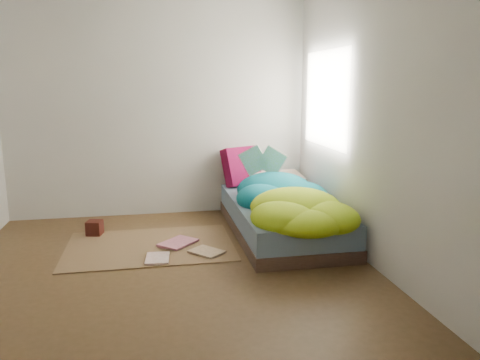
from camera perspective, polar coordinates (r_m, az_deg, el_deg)
name	(u,v)px	position (r m, az deg, el deg)	size (l,w,h in m)	color
ground	(168,267)	(4.17, -8.76, -10.42)	(3.50, 3.50, 0.00)	#48341C
room_walls	(163,75)	(3.88, -9.34, 12.50)	(3.54, 3.54, 2.62)	#B6B2AD
bed	(281,218)	(4.97, 5.05, -4.61)	(1.00, 2.00, 0.34)	#35251D
duvet	(288,191)	(4.68, 5.86, -1.33)	(0.96, 1.84, 0.34)	#06576A
rug	(150,246)	(4.68, -10.89, -7.92)	(1.60, 1.10, 0.01)	brown
pillow_floral	(279,180)	(5.72, 4.77, -0.01)	(0.57, 0.35, 0.13)	beige
pillow_magenta	(242,166)	(5.69, 0.20, 1.67)	(0.46, 0.14, 0.46)	#530533
open_book	(263,152)	(5.21, 2.79, 3.43)	(0.43, 0.09, 0.26)	green
wooden_box	(95,228)	(5.13, -17.30, -5.57)	(0.15, 0.15, 0.15)	#35160C
floor_book_a	(146,259)	(4.32, -11.43, -9.40)	(0.21, 0.28, 0.02)	silver
floor_book_b	(168,241)	(4.74, -8.77, -7.32)	(0.26, 0.35, 0.03)	#D1788C
floor_book_c	(199,255)	(4.34, -5.04, -9.12)	(0.22, 0.30, 0.02)	tan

